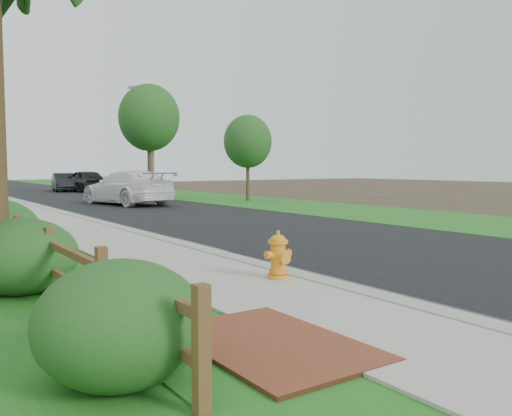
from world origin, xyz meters
TOP-DOWN VIEW (x-y plane):
  - ground at (0.00, 0.00)m, footprint 120.00×120.00m
  - road at (4.60, 35.00)m, footprint 8.00×90.00m
  - wet_gutter at (0.75, 35.00)m, footprint 0.50×90.00m
  - verge_far at (11.50, 35.00)m, footprint 6.00×90.00m
  - brick_patch at (-2.20, -1.00)m, footprint 1.60×2.40m
  - ranch_fence at (-3.60, 6.40)m, footprint 0.12×16.92m
  - fire_hydrant at (-0.10, 1.69)m, footprint 0.53×0.43m
  - white_suv at (4.74, 21.41)m, footprint 3.54×6.45m
  - dark_car_mid at (7.20, 37.14)m, footprint 2.70×5.27m
  - dark_car_far at (6.02, 38.57)m, footprint 2.21×4.59m
  - streetlight at (10.45, 31.49)m, footprint 1.75×0.83m
  - shrub_a at (-3.90, -1.00)m, footprint 1.81×1.81m
  - shrub_b at (-3.90, 3.33)m, footprint 2.23×2.23m
  - tree_near_right at (11.41, 20.08)m, footprint 2.74×2.74m
  - tree_mid_right at (9.94, 30.57)m, footprint 4.32×4.32m

SIDE VIEW (x-z plane):
  - ground at x=0.00m, z-range 0.00..0.00m
  - road at x=4.60m, z-range 0.00..0.02m
  - verge_far at x=11.50m, z-range 0.00..0.04m
  - wet_gutter at x=0.75m, z-range 0.02..0.02m
  - brick_patch at x=-2.20m, z-range 0.00..0.11m
  - fire_hydrant at x=-0.10m, z-range 0.07..0.89m
  - shrub_a at x=-3.90m, z-range 0.00..1.18m
  - shrub_b at x=-3.90m, z-range 0.00..1.21m
  - ranch_fence at x=-3.60m, z-range 0.07..1.17m
  - dark_car_far at x=6.02m, z-range 0.02..1.47m
  - dark_car_mid at x=7.20m, z-range 0.02..1.74m
  - white_suv at x=4.74m, z-range 0.02..1.79m
  - tree_near_right at x=11.41m, z-range 0.95..5.88m
  - streetlight at x=10.45m, z-range 0.53..8.45m
  - tree_mid_right at x=9.94m, z-range 1.52..9.35m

